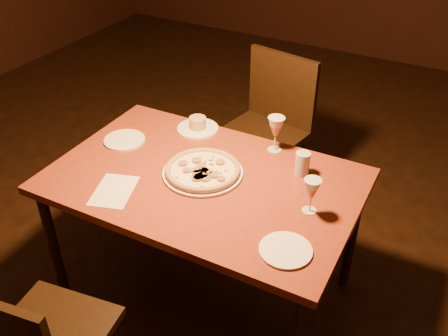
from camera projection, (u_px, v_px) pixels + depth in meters
The scene contains 11 objects.
floor at pixel (188, 249), 2.97m from camera, with size 7.00×7.00×0.00m, color black.
dining_table at pixel (204, 189), 2.32m from camera, with size 1.42×0.92×0.75m.
chair_far at pixel (267, 126), 3.08m from camera, with size 0.55×0.55×0.98m.
pizza_plate at pixel (203, 170), 2.30m from camera, with size 0.37×0.37×0.04m.
ramekin_saucer at pixel (198, 126), 2.64m from camera, with size 0.22×0.22×0.07m.
wine_glass_far at pixel (276, 134), 2.43m from camera, with size 0.08×0.08×0.18m, color #BE634F, non-canonical shape.
wine_glass_right at pixel (311, 196), 2.04m from camera, with size 0.07×0.07×0.16m, color #BE634F, non-canonical shape.
water_tumbler at pixel (302, 164), 2.28m from camera, with size 0.07×0.07×0.11m, color silver.
side_plate_left at pixel (124, 140), 2.55m from camera, with size 0.21×0.21×0.01m, color white.
side_plate_near at pixel (286, 250), 1.89m from camera, with size 0.20×0.20×0.01m, color white.
menu_card at pixel (114, 191), 2.20m from camera, with size 0.16×0.24×0.00m, color silver.
Camera 1 is at (1.23, -1.80, 2.08)m, focal length 40.00 mm.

